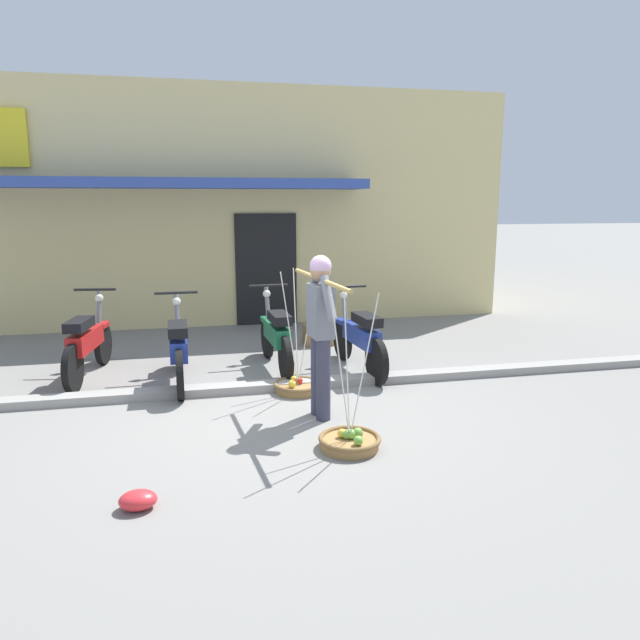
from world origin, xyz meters
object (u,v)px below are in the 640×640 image
object	(u,v)px
fruit_vendor	(321,326)
fruit_basket_right_side	(298,386)
fruit_basket_left_side	(350,440)
motorcycle_end_of_row	(359,338)
plastic_litter_bag	(138,500)
wooden_crate	(318,334)
motorcycle_nearest_shop	(87,343)
motorcycle_second_in_row	(179,348)
motorcycle_third_in_row	(276,336)

from	to	relation	value
fruit_vendor	fruit_basket_right_side	size ratio (longest dim) A/B	1.18
fruit_basket_left_side	motorcycle_end_of_row	world-z (taller)	fruit_basket_left_side
fruit_vendor	plastic_litter_bag	world-z (taller)	fruit_vendor
fruit_basket_left_side	wooden_crate	size ratio (longest dim) A/B	3.30
motorcycle_nearest_shop	motorcycle_end_of_row	xyz separation A→B (m)	(3.45, -0.49, 0.00)
motorcycle_nearest_shop	motorcycle_end_of_row	world-z (taller)	same
motorcycle_second_in_row	motorcycle_third_in_row	bearing A→B (deg)	17.28
fruit_basket_right_side	wooden_crate	bearing A→B (deg)	71.77
motorcycle_nearest_shop	motorcycle_third_in_row	xyz separation A→B (m)	(2.39, -0.13, 0.00)
wooden_crate	fruit_vendor	bearing A→B (deg)	-102.00
fruit_basket_right_side	motorcycle_second_in_row	world-z (taller)	fruit_basket_right_side
motorcycle_end_of_row	plastic_litter_bag	size ratio (longest dim) A/B	6.50
fruit_vendor	motorcycle_end_of_row	bearing A→B (deg)	60.18
fruit_basket_left_side	fruit_basket_right_side	world-z (taller)	same
fruit_basket_right_side	motorcycle_end_of_row	world-z (taller)	fruit_basket_right_side
fruit_basket_right_side	motorcycle_third_in_row	size ratio (longest dim) A/B	0.80
fruit_basket_left_side	motorcycle_end_of_row	size ratio (longest dim) A/B	0.80
fruit_vendor	fruit_basket_left_side	size ratio (longest dim) A/B	1.18
plastic_litter_bag	wooden_crate	size ratio (longest dim) A/B	0.64
motorcycle_nearest_shop	motorcycle_third_in_row	bearing A→B (deg)	-3.21
fruit_vendor	motorcycle_end_of_row	xyz separation A→B (m)	(0.87, 1.51, -0.52)
motorcycle_nearest_shop	wooden_crate	distance (m)	3.44
fruit_basket_right_side	motorcycle_end_of_row	xyz separation A→B (m)	(0.95, 0.66, 0.38)
wooden_crate	motorcycle_third_in_row	bearing A→B (deg)	-124.19
fruit_basket_left_side	motorcycle_second_in_row	world-z (taller)	fruit_basket_left_side
motorcycle_second_in_row	plastic_litter_bag	distance (m)	3.06
fruit_basket_left_side	fruit_vendor	bearing A→B (deg)	95.53
motorcycle_third_in_row	wooden_crate	xyz separation A→B (m)	(0.85, 1.25, -0.29)
fruit_basket_right_side	motorcycle_second_in_row	bearing A→B (deg)	155.63
motorcycle_third_in_row	plastic_litter_bag	world-z (taller)	motorcycle_third_in_row
fruit_vendor	motorcycle_third_in_row	world-z (taller)	fruit_vendor
motorcycle_second_in_row	motorcycle_nearest_shop	bearing A→B (deg)	155.11
fruit_basket_right_side	motorcycle_third_in_row	world-z (taller)	fruit_basket_right_side
motorcycle_second_in_row	fruit_basket_right_side	bearing A→B (deg)	-24.37
fruit_basket_right_side	motorcycle_nearest_shop	bearing A→B (deg)	155.39
fruit_vendor	motorcycle_nearest_shop	world-z (taller)	fruit_vendor
motorcycle_second_in_row	fruit_vendor	bearing A→B (deg)	-45.45
motorcycle_nearest_shop	fruit_vendor	bearing A→B (deg)	-37.72
fruit_vendor	wooden_crate	xyz separation A→B (m)	(0.66, 3.11, -0.82)
fruit_basket_right_side	motorcycle_second_in_row	xyz separation A→B (m)	(-1.36, 0.62, 0.38)
motorcycle_nearest_shop	motorcycle_second_in_row	world-z (taller)	same
fruit_vendor	plastic_litter_bag	bearing A→B (deg)	-138.01
wooden_crate	motorcycle_second_in_row	bearing A→B (deg)	-142.12
fruit_vendor	motorcycle_third_in_row	distance (m)	1.94
fruit_vendor	motorcycle_end_of_row	distance (m)	1.82
fruit_basket_right_side	plastic_litter_bag	xyz separation A→B (m)	(-1.64, -2.41, -0.01)
motorcycle_second_in_row	wooden_crate	distance (m)	2.69
fruit_basket_right_side	plastic_litter_bag	size ratio (longest dim) A/B	5.18
fruit_basket_right_side	motorcycle_nearest_shop	xyz separation A→B (m)	(-2.50, 1.14, 0.38)
motorcycle_end_of_row	fruit_basket_left_side	bearing A→B (deg)	-108.32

